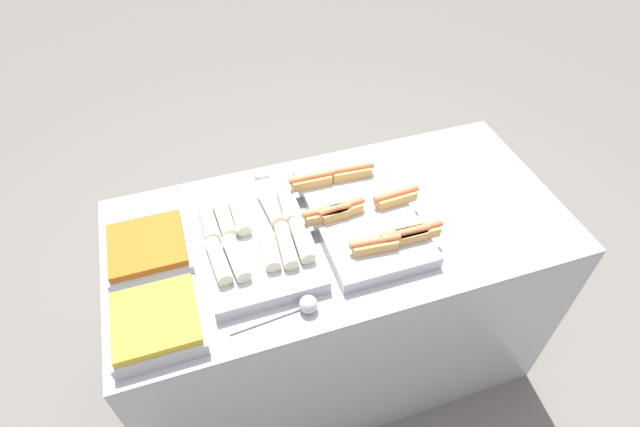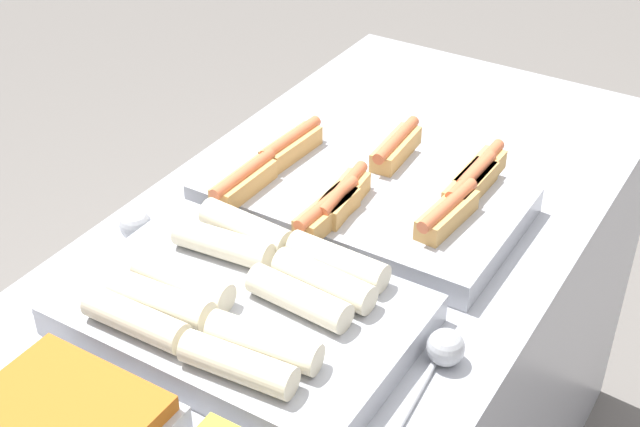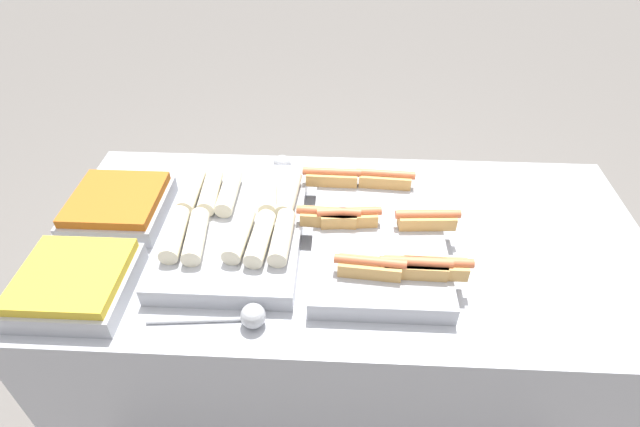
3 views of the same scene
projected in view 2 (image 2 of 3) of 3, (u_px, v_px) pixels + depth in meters
name	position (u px, v px, depth m)	size (l,w,h in m)	color
counter	(339.00, 407.00, 1.82)	(1.58, 0.76, 0.89)	#A8AAB2
tray_hotdogs	(366.00, 195.00, 1.60)	(0.42, 0.56, 0.10)	#A8AAB2
tray_wraps	(243.00, 307.00, 1.34)	(0.35, 0.52, 0.10)	#A8AAB2
serving_spoon_near	(441.00, 354.00, 1.27)	(0.27, 0.06, 0.06)	#B2B5BA
serving_spoon_far	(130.00, 230.00, 1.53)	(0.27, 0.06, 0.06)	#B2B5BA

